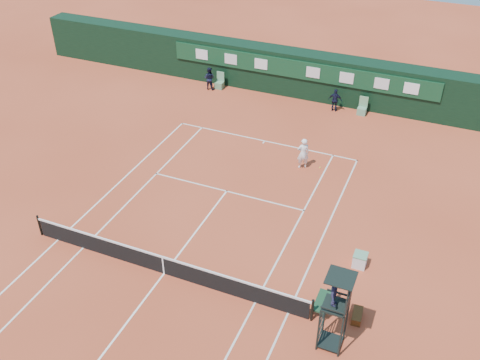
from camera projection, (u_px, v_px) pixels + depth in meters
name	position (u px, v px, depth m)	size (l,w,h in m)	color
ground	(164.00, 273.00, 22.41)	(90.00, 90.00, 0.00)	#C44D2E
court_lines	(164.00, 273.00, 22.40)	(11.05, 23.85, 0.01)	silver
tennis_net	(163.00, 265.00, 22.12)	(12.90, 0.10, 1.10)	black
back_wall	(302.00, 74.00, 35.74)	(40.00, 1.65, 3.00)	black
linesman_chair_left	(220.00, 84.00, 37.23)	(0.55, 0.50, 1.15)	#5B8B62
linesman_chair_right	(362.00, 110.00, 34.02)	(0.55, 0.50, 1.15)	#5E906F
umpire_chair	(336.00, 297.00, 18.03)	(0.96, 0.95, 3.42)	black
player_bench	(326.00, 300.00, 20.42)	(0.56, 1.20, 1.10)	#173B23
tennis_bag	(357.00, 316.00, 20.34)	(0.36, 0.82, 0.31)	black
cooler	(360.00, 260.00, 22.61)	(0.57, 0.57, 0.65)	silver
tennis_ball	(320.00, 167.00, 29.01)	(0.08, 0.08, 0.08)	#DEEC37
player	(303.00, 153.00, 28.57)	(0.65, 0.43, 1.79)	white
ball_kid_left	(209.00, 78.00, 36.86)	(0.77, 0.60, 1.58)	black
ball_kid_right	(335.00, 100.00, 34.15)	(0.88, 0.37, 1.51)	black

